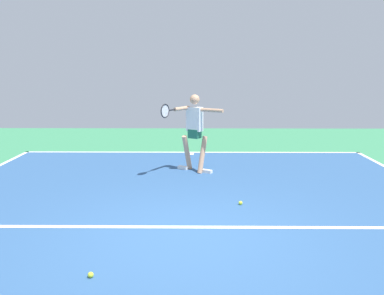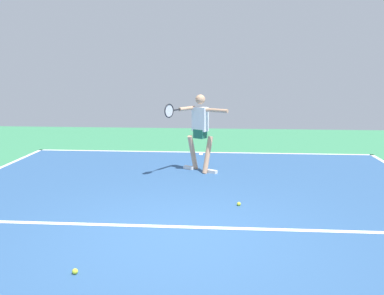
{
  "view_description": "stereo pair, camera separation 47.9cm",
  "coord_description": "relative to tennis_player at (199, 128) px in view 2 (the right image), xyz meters",
  "views": [
    {
      "loc": [
        -0.11,
        5.41,
        2.29
      ],
      "look_at": [
        -0.04,
        -1.88,
        0.9
      ],
      "focal_mm": 38.83,
      "sensor_mm": 36.0,
      "label": 1
    },
    {
      "loc": [
        -0.59,
        5.39,
        2.29
      ],
      "look_at": [
        -0.04,
        -1.88,
        0.9
      ],
      "focal_mm": 38.83,
      "sensor_mm": 36.0,
      "label": 2
    }
  ],
  "objects": [
    {
      "name": "ground_plane",
      "position": [
        0.07,
        3.72,
        -1.0
      ],
      "size": [
        21.24,
        21.24,
        0.0
      ],
      "primitive_type": "plane",
      "color": "#388456"
    },
    {
      "name": "court_surface",
      "position": [
        0.07,
        3.72,
        -0.99
      ],
      "size": [
        9.32,
        11.9,
        0.0
      ],
      "primitive_type": "cube",
      "color": "#2D5484",
      "rests_on": "ground_plane"
    },
    {
      "name": "court_line_baseline_near",
      "position": [
        0.07,
        -2.18,
        -0.99
      ],
      "size": [
        9.32,
        0.1,
        0.01
      ],
      "primitive_type": "cube",
      "color": "white",
      "rests_on": "ground_plane"
    },
    {
      "name": "court_line_service",
      "position": [
        0.07,
        3.38,
        -0.99
      ],
      "size": [
        6.99,
        0.1,
        0.01
      ],
      "primitive_type": "cube",
      "color": "white",
      "rests_on": "ground_plane"
    },
    {
      "name": "court_line_centre_mark",
      "position": [
        0.07,
        -1.98,
        -0.99
      ],
      "size": [
        0.1,
        0.3,
        0.01
      ],
      "primitive_type": "cube",
      "color": "white",
      "rests_on": "ground_plane"
    },
    {
      "name": "tennis_player",
      "position": [
        0.0,
        0.0,
        0.0
      ],
      "size": [
        1.32,
        1.08,
        1.75
      ],
      "rotation": [
        0.0,
        0.0,
        -0.55
      ],
      "color": "tan",
      "rests_on": "ground_plane"
    },
    {
      "name": "tennis_ball_near_player",
      "position": [
        1.13,
        4.88,
        -0.96
      ],
      "size": [
        0.07,
        0.07,
        0.07
      ],
      "primitive_type": "sphere",
      "color": "#CCE033",
      "rests_on": "ground_plane"
    },
    {
      "name": "tennis_ball_centre_court",
      "position": [
        -0.81,
        2.35,
        -0.96
      ],
      "size": [
        0.07,
        0.07,
        0.07
      ],
      "primitive_type": "sphere",
      "color": "#CCE033",
      "rests_on": "ground_plane"
    }
  ]
}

